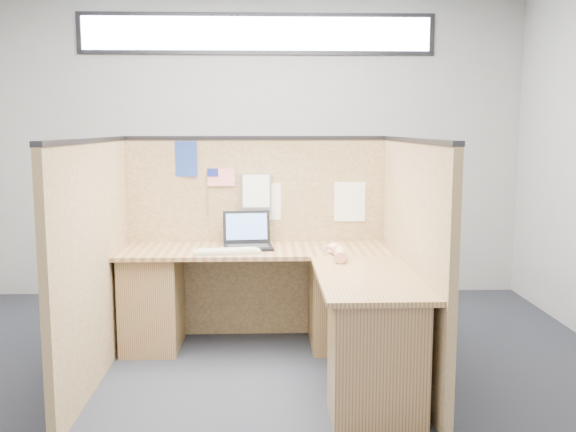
{
  "coord_description": "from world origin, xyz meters",
  "views": [
    {
      "loc": [
        0.07,
        -3.85,
        1.59
      ],
      "look_at": [
        0.23,
        0.5,
        0.99
      ],
      "focal_mm": 40.0,
      "sensor_mm": 36.0,
      "label": 1
    }
  ],
  "objects_px": {
    "mouse": "(335,250)",
    "l_desk": "(283,309)",
    "laptop": "(248,238)",
    "keyboard": "(227,252)"
  },
  "relations": [
    {
      "from": "laptop",
      "to": "mouse",
      "type": "height_order",
      "value": "laptop"
    },
    {
      "from": "laptop",
      "to": "mouse",
      "type": "xyz_separation_m",
      "value": [
        0.6,
        -0.28,
        -0.04
      ]
    },
    {
      "from": "laptop",
      "to": "keyboard",
      "type": "height_order",
      "value": "laptop"
    },
    {
      "from": "l_desk",
      "to": "mouse",
      "type": "xyz_separation_m",
      "value": [
        0.36,
        0.19,
        0.36
      ]
    },
    {
      "from": "laptop",
      "to": "l_desk",
      "type": "bearing_deg",
      "value": -68.45
    },
    {
      "from": "l_desk",
      "to": "laptop",
      "type": "distance_m",
      "value": 0.66
    },
    {
      "from": "keyboard",
      "to": "mouse",
      "type": "distance_m",
      "value": 0.74
    },
    {
      "from": "laptop",
      "to": "keyboard",
      "type": "bearing_deg",
      "value": -124.94
    },
    {
      "from": "mouse",
      "to": "l_desk",
      "type": "bearing_deg",
      "value": -152.4
    },
    {
      "from": "l_desk",
      "to": "mouse",
      "type": "distance_m",
      "value": 0.55
    }
  ]
}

